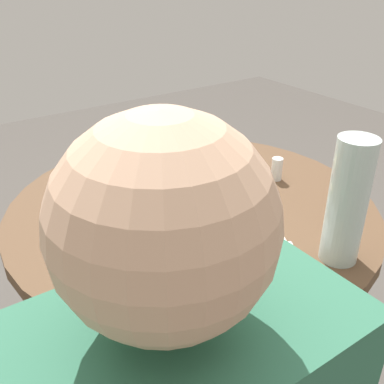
% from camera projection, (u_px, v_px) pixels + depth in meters
% --- Properties ---
extents(dining_table, '(0.86, 0.86, 0.71)m').
position_uv_depth(dining_table, '(192.00, 261.00, 1.13)').
color(dining_table, brown).
rests_on(dining_table, ground_plane).
extents(pizza_plate, '(0.31, 0.31, 0.01)m').
position_uv_depth(pizza_plate, '(192.00, 194.00, 1.08)').
color(pizza_plate, white).
rests_on(pizza_plate, dining_table).
extents(breakfast_pizza, '(0.27, 0.27, 0.05)m').
position_uv_depth(breakfast_pizza, '(191.00, 187.00, 1.07)').
color(breakfast_pizza, tan).
rests_on(breakfast_pizza, pizza_plate).
extents(bread_plate, '(0.17, 0.17, 0.01)m').
position_uv_depth(bread_plate, '(94.00, 169.00, 1.21)').
color(bread_plate, silver).
rests_on(bread_plate, dining_table).
extents(napkin, '(0.21, 0.20, 0.00)m').
position_uv_depth(napkin, '(251.00, 255.00, 0.87)').
color(napkin, white).
rests_on(napkin, dining_table).
extents(fork, '(0.17, 0.09, 0.00)m').
position_uv_depth(fork, '(254.00, 259.00, 0.85)').
color(fork, silver).
rests_on(fork, napkin).
extents(knife, '(0.17, 0.09, 0.00)m').
position_uv_depth(knife, '(248.00, 248.00, 0.88)').
color(knife, silver).
rests_on(knife, napkin).
extents(water_glass, '(0.07, 0.07, 0.11)m').
position_uv_depth(water_glass, '(125.00, 269.00, 0.75)').
color(water_glass, silver).
rests_on(water_glass, dining_table).
extents(water_bottle, '(0.07, 0.07, 0.25)m').
position_uv_depth(water_bottle, '(347.00, 202.00, 0.81)').
color(water_bottle, silver).
rests_on(water_bottle, dining_table).
extents(salt_shaker, '(0.03, 0.03, 0.06)m').
position_uv_depth(salt_shaker, '(277.00, 169.00, 1.15)').
color(salt_shaker, white).
rests_on(salt_shaker, dining_table).
extents(pepper_shaker, '(0.03, 0.03, 0.05)m').
position_uv_depth(pepper_shaker, '(347.00, 200.00, 1.02)').
color(pepper_shaker, '#3F3833').
rests_on(pepper_shaker, dining_table).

